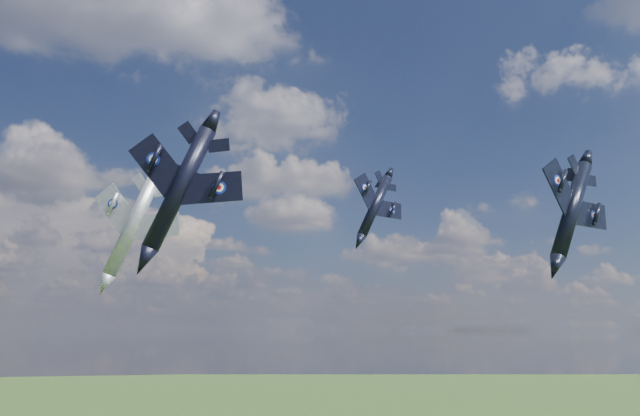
{
  "coord_description": "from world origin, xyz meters",
  "views": [
    {
      "loc": [
        -6.23,
        -53.2,
        69.04
      ],
      "look_at": [
        8.37,
        13.91,
        82.57
      ],
      "focal_mm": 35.0,
      "sensor_mm": 36.0,
      "label": 1
    }
  ],
  "objects": [
    {
      "name": "jet_lead_navy",
      "position": [
        -6.98,
        3.41,
        81.79
      ],
      "size": [
        15.32,
        18.7,
        7.88
      ],
      "primitive_type": null,
      "rotation": [
        0.0,
        0.41,
        -0.2
      ],
      "color": "black"
    },
    {
      "name": "jet_right_navy",
      "position": [
        31.78,
        1.74,
        81.04
      ],
      "size": [
        16.24,
        18.79,
        8.32
      ],
      "primitive_type": null,
      "rotation": [
        0.0,
        0.5,
        0.35
      ],
      "color": "black"
    },
    {
      "name": "jet_high_navy",
      "position": [
        20.79,
        32.9,
        87.05
      ],
      "size": [
        15.49,
        17.67,
        7.78
      ],
      "primitive_type": null,
      "rotation": [
        0.0,
        0.51,
        0.39
      ],
      "color": "black"
    },
    {
      "name": "jet_left_silver",
      "position": [
        -12.11,
        17.61,
        80.39
      ],
      "size": [
        16.76,
        19.15,
        7.62
      ],
      "primitive_type": null,
      "rotation": [
        0.0,
        0.41,
        -0.37
      ],
      "color": "gray"
    }
  ]
}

